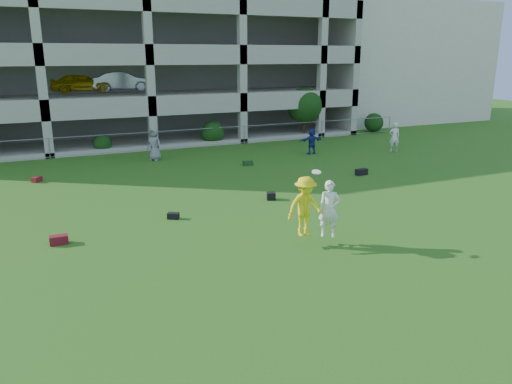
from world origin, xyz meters
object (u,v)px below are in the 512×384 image
stucco_building (373,62)px  bystander_d (312,141)px  bystander_c (154,144)px  bystander_e (394,137)px  crate_d (271,196)px  parking_garage (122,50)px  frisbee_contest (311,207)px

stucco_building → bystander_d: (-14.80, -13.98, -4.24)m
bystander_c → bystander_d: 9.13m
bystander_e → bystander_d: bearing=4.4°
stucco_building → bystander_e: stucco_building is taller
crate_d → parking_garage: (-1.74, 21.39, 5.86)m
bystander_c → parking_garage: size_ratio=0.06×
bystander_d → crate_d: bystander_d is taller
crate_d → frisbee_contest: 5.33m
bystander_e → parking_garage: (-13.14, 15.13, 5.13)m
frisbee_contest → parking_garage: parking_garage is taller
frisbee_contest → parking_garage: size_ratio=0.07×
bystander_c → bystander_e: bystander_c is taller
bystander_c → frisbee_contest: 14.89m
frisbee_contest → parking_garage: 26.90m
bystander_d → crate_d: size_ratio=4.34×
parking_garage → stucco_building: bearing=0.7°
stucco_building → bystander_e: bearing=-122.6°
stucco_building → crate_d: stucco_building is taller
bystander_e → frisbee_contest: 16.93m
bystander_e → stucco_building: bearing=-101.7°
parking_garage → bystander_e: bearing=-49.0°
bystander_d → parking_garage: 16.80m
stucco_building → frisbee_contest: (-22.44, -26.77, -3.75)m
bystander_e → frisbee_contest: bearing=62.9°
stucco_building → bystander_c: 26.85m
frisbee_contest → bystander_c: bearing=94.8°
bystander_c → frisbee_contest: frisbee_contest is taller
frisbee_contest → parking_garage: bearing=91.2°
bystander_c → parking_garage: bearing=136.9°
bystander_d → frisbee_contest: bearing=60.3°
frisbee_contest → stucco_building: bearing=50.0°
stucco_building → crate_d: bearing=-134.4°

